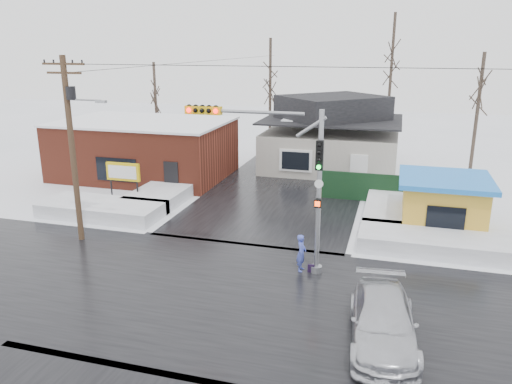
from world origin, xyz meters
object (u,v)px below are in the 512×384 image
(traffic_signal, at_px, (282,168))
(utility_pole, at_px, (72,139))
(kiosk, at_px, (443,203))
(pedestrian, at_px, (301,253))
(marquee_sign, at_px, (123,173))
(car, at_px, (383,322))

(traffic_signal, xyz_separation_m, utility_pole, (-10.36, 0.53, 0.57))
(kiosk, bearing_deg, pedestrian, -131.26)
(marquee_sign, distance_m, kiosk, 18.51)
(traffic_signal, bearing_deg, marquee_sign, 150.28)
(kiosk, bearing_deg, traffic_signal, -135.16)
(utility_pole, xyz_separation_m, marquee_sign, (-1.07, 5.99, -3.19))
(utility_pole, height_order, marquee_sign, utility_pole)
(utility_pole, relative_size, pedestrian, 5.47)
(kiosk, relative_size, car, 0.89)
(traffic_signal, relative_size, marquee_sign, 2.75)
(pedestrian, height_order, car, pedestrian)
(kiosk, xyz_separation_m, car, (-2.55, -11.64, -0.71))
(traffic_signal, height_order, pedestrian, traffic_signal)
(car, bearing_deg, marquee_sign, 139.69)
(marquee_sign, height_order, car, marquee_sign)
(traffic_signal, bearing_deg, utility_pole, 177.05)
(marquee_sign, relative_size, kiosk, 0.55)
(traffic_signal, xyz_separation_m, car, (4.51, -4.61, -3.79))
(utility_pole, relative_size, car, 1.74)
(utility_pole, xyz_separation_m, kiosk, (17.43, 6.49, -3.65))
(kiosk, xyz_separation_m, pedestrian, (-6.16, -7.02, -0.64))
(utility_pole, bearing_deg, pedestrian, -2.67)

